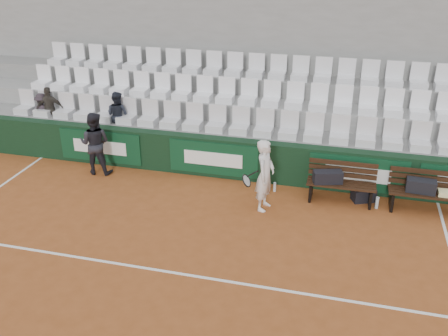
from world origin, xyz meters
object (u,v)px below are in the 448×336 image
ball_kid (95,143)px  sports_bag_ground (364,195)px  bench_right (423,202)px  tennis_player (265,175)px  water_bottle_far (377,203)px  sports_bag_left (328,177)px  water_bottle_near (275,187)px  spectator_c (116,98)px  spectator_b (48,93)px  sports_bag_right (421,186)px  bench_left (340,192)px  spectator_a (41,96)px

ball_kid → sports_bag_ground: bearing=175.6°
bench_right → tennis_player: bearing=-167.8°
water_bottle_far → tennis_player: 2.56m
sports_bag_left → ball_kid: size_ratio=0.40×
sports_bag_left → water_bottle_far: 1.20m
sports_bag_ground → water_bottle_near: bearing=-178.4°
bench_right → ball_kid: size_ratio=0.95×
water_bottle_far → spectator_c: size_ratio=0.22×
water_bottle_far → spectator_b: size_ratio=0.22×
water_bottle_near → tennis_player: size_ratio=0.14×
bench_right → sports_bag_ground: bearing=172.6°
bench_right → spectator_c: 7.79m
sports_bag_right → spectator_c: (-7.48, 1.09, 1.03)m
bench_left → sports_bag_right: sports_bag_right is taller
tennis_player → spectator_a: bearing=164.2°
sports_bag_left → spectator_c: (-5.52, 1.13, 1.04)m
sports_bag_ground → water_bottle_far: bearing=-44.6°
sports_bag_ground → spectator_b: spectator_b is taller
sports_bag_ground → ball_kid: bearing=-178.8°
sports_bag_right → spectator_c: size_ratio=0.48×
water_bottle_near → ball_kid: 4.52m
spectator_b → spectator_c: 1.98m
water_bottle_far → tennis_player: (-2.40, -0.60, 0.66)m
water_bottle_near → spectator_a: bearing=171.3°
ball_kid → bench_right: bearing=174.2°
sports_bag_ground → spectator_c: (-6.34, 0.94, 1.47)m
sports_bag_left → sports_bag_right: bearing=1.3°
sports_bag_ground → spectator_b: bearing=173.5°
bench_left → sports_bag_right: 1.69m
bench_right → tennis_player: 3.48m
bench_right → sports_bag_ground: (-1.24, 0.16, -0.07)m
tennis_player → spectator_b: spectator_b is taller
bench_left → water_bottle_near: (-1.49, 0.10, -0.11)m
sports_bag_left → water_bottle_far: (1.10, -0.09, -0.45)m
water_bottle_near → sports_bag_left: bearing=-6.5°
water_bottle_near → tennis_player: (-0.11, -0.83, 0.69)m
sports_bag_ground → water_bottle_far: sports_bag_ground is taller
sports_bag_left → sports_bag_ground: 0.95m
sports_bag_left → water_bottle_near: (-1.19, 0.13, -0.47)m
ball_kid → water_bottle_far: bearing=173.1°
sports_bag_ground → water_bottle_near: size_ratio=2.19×
sports_bag_ground → tennis_player: bearing=-157.3°
bench_right → spectator_b: 9.72m
sports_bag_ground → ball_kid: (-6.47, -0.14, 0.64)m
water_bottle_far → bench_left: bearing=171.3°
bench_left → water_bottle_near: 1.50m
bench_right → sports_bag_left: bearing=-179.2°
tennis_player → ball_kid: tennis_player is taller
water_bottle_near → spectator_c: bearing=167.0°
spectator_c → spectator_b: bearing=10.9°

